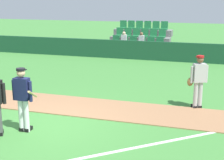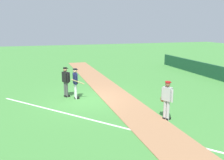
{
  "view_description": "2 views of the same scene",
  "coord_description": "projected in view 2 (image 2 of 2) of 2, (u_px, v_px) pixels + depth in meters",
  "views": [
    {
      "loc": [
        4.39,
        -7.8,
        3.55
      ],
      "look_at": [
        1.49,
        1.65,
        1.04
      ],
      "focal_mm": 52.47,
      "sensor_mm": 36.0,
      "label": 1
    },
    {
      "loc": [
        13.09,
        -2.61,
        4.12
      ],
      "look_at": [
        1.04,
        1.2,
        1.28
      ],
      "focal_mm": 39.01,
      "sensor_mm": 36.0,
      "label": 2
    }
  ],
  "objects": [
    {
      "name": "batter_navy_jersey",
      "position": [
        75.0,
        82.0,
        13.77
      ],
      "size": [
        0.69,
        0.78,
        1.76
      ],
      "color": "white",
      "rests_on": "ground"
    },
    {
      "name": "infield_dirt_path",
      "position": [
        116.0,
        96.0,
        14.37
      ],
      "size": [
        28.0,
        1.89,
        0.03
      ],
      "primitive_type": "cube",
      "color": "#9E704C",
      "rests_on": "ground"
    },
    {
      "name": "foul_line_chalk",
      "position": [
        89.0,
        119.0,
        10.91
      ],
      "size": [
        9.22,
        7.83,
        0.01
      ],
      "primitive_type": "cube",
      "rotation": [
        0.0,
        0.0,
        0.7
      ],
      "color": "white",
      "rests_on": "ground"
    },
    {
      "name": "umpire_home_plate",
      "position": [
        66.0,
        80.0,
        14.13
      ],
      "size": [
        0.54,
        0.45,
        1.76
      ],
      "color": "#4C4C4C",
      "rests_on": "ground"
    },
    {
      "name": "ground_plane",
      "position": [
        87.0,
        99.0,
        13.85
      ],
      "size": [
        80.0,
        80.0,
        0.0
      ],
      "primitive_type": "plane",
      "color": "#42843A"
    },
    {
      "name": "runner_grey_jersey",
      "position": [
        167.0,
        99.0,
        10.68
      ],
      "size": [
        0.65,
        0.42,
        1.76
      ],
      "color": "#B2B2B2",
      "rests_on": "ground"
    }
  ]
}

